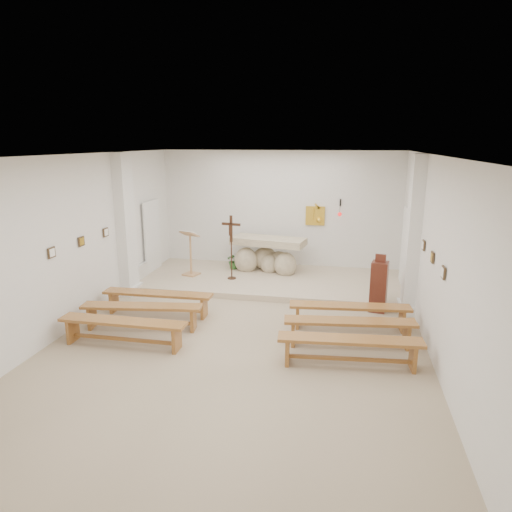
% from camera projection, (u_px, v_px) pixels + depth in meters
% --- Properties ---
extents(ground, '(7.00, 10.00, 0.00)m').
position_uv_depth(ground, '(242.00, 335.00, 9.06)').
color(ground, tan).
rests_on(ground, ground).
extents(wall_left, '(0.02, 10.00, 3.50)m').
position_uv_depth(wall_left, '(75.00, 242.00, 9.29)').
color(wall_left, silver).
rests_on(wall_left, ground).
extents(wall_right, '(0.02, 10.00, 3.50)m').
position_uv_depth(wall_right, '(436.00, 258.00, 7.98)').
color(wall_right, silver).
rests_on(wall_right, ground).
extents(wall_back, '(7.00, 0.02, 3.50)m').
position_uv_depth(wall_back, '(279.00, 211.00, 13.38)').
color(wall_back, silver).
rests_on(wall_back, ground).
extents(ceiling, '(7.00, 10.00, 0.02)m').
position_uv_depth(ceiling, '(241.00, 156.00, 8.21)').
color(ceiling, silver).
rests_on(ceiling, wall_back).
extents(sanctuary_platform, '(6.98, 3.00, 0.15)m').
position_uv_depth(sanctuary_platform, '(271.00, 280.00, 12.37)').
color(sanctuary_platform, '#C1AD95').
rests_on(sanctuary_platform, ground).
extents(pilaster_left, '(0.26, 0.55, 3.50)m').
position_uv_depth(pilaster_left, '(126.00, 225.00, 11.17)').
color(pilaster_left, white).
rests_on(pilaster_left, ground).
extents(pilaster_right, '(0.26, 0.55, 3.50)m').
position_uv_depth(pilaster_right, '(413.00, 236.00, 9.91)').
color(pilaster_right, white).
rests_on(pilaster_right, ground).
extents(gold_wall_relief, '(0.55, 0.04, 0.55)m').
position_uv_depth(gold_wall_relief, '(315.00, 216.00, 13.18)').
color(gold_wall_relief, gold).
rests_on(gold_wall_relief, wall_back).
extents(sanctuary_lamp, '(0.11, 0.36, 0.44)m').
position_uv_depth(sanctuary_lamp, '(340.00, 212.00, 12.77)').
color(sanctuary_lamp, black).
rests_on(sanctuary_lamp, wall_back).
extents(station_frame_left_front, '(0.03, 0.20, 0.20)m').
position_uv_depth(station_frame_left_front, '(52.00, 253.00, 8.53)').
color(station_frame_left_front, '#42311D').
rests_on(station_frame_left_front, wall_left).
extents(station_frame_left_mid, '(0.03, 0.20, 0.20)m').
position_uv_depth(station_frame_left_mid, '(81.00, 241.00, 9.48)').
color(station_frame_left_mid, '#42311D').
rests_on(station_frame_left_mid, wall_left).
extents(station_frame_left_rear, '(0.03, 0.20, 0.20)m').
position_uv_depth(station_frame_left_rear, '(106.00, 232.00, 10.43)').
color(station_frame_left_rear, '#42311D').
rests_on(station_frame_left_rear, wall_left).
extents(station_frame_right_front, '(0.03, 0.20, 0.20)m').
position_uv_depth(station_frame_right_front, '(443.00, 273.00, 7.23)').
color(station_frame_right_front, '#42311D').
rests_on(station_frame_right_front, wall_right).
extents(station_frame_right_mid, '(0.03, 0.20, 0.20)m').
position_uv_depth(station_frame_right_mid, '(432.00, 257.00, 8.18)').
color(station_frame_right_mid, '#42311D').
rests_on(station_frame_right_mid, wall_right).
extents(station_frame_right_rear, '(0.03, 0.20, 0.20)m').
position_uv_depth(station_frame_right_rear, '(424.00, 245.00, 9.14)').
color(station_frame_right_rear, '#42311D').
rests_on(station_frame_right_rear, wall_right).
extents(radiator_left, '(0.10, 0.85, 0.52)m').
position_uv_depth(radiator_left, '(140.00, 275.00, 12.21)').
color(radiator_left, silver).
rests_on(radiator_left, ground).
extents(radiator_right, '(0.10, 0.85, 0.52)m').
position_uv_depth(radiator_right, '(407.00, 290.00, 10.92)').
color(radiator_right, silver).
rests_on(radiator_right, ground).
extents(altar, '(2.17, 1.16, 1.06)m').
position_uv_depth(altar, '(267.00, 257.00, 12.92)').
color(altar, beige).
rests_on(altar, sanctuary_platform).
extents(lectern, '(0.54, 0.49, 1.28)m').
position_uv_depth(lectern, '(190.00, 253.00, 12.46)').
color(lectern, tan).
rests_on(lectern, sanctuary_platform).
extents(crucifix_stand, '(0.52, 0.23, 1.72)m').
position_uv_depth(crucifix_stand, '(231.00, 243.00, 12.04)').
color(crucifix_stand, '#3C2113').
rests_on(crucifix_stand, sanctuary_platform).
extents(potted_plant, '(0.57, 0.54, 0.49)m').
position_uv_depth(potted_plant, '(234.00, 260.00, 13.18)').
color(potted_plant, '#2E6327').
rests_on(potted_plant, sanctuary_platform).
extents(donation_pedestal, '(0.42, 0.42, 1.33)m').
position_uv_depth(donation_pedestal, '(379.00, 286.00, 10.22)').
color(donation_pedestal, '#572718').
rests_on(donation_pedestal, ground).
extents(bench_left_front, '(2.45, 0.43, 0.52)m').
position_uv_depth(bench_left_front, '(158.00, 298.00, 10.06)').
color(bench_left_front, '#A4672F').
rests_on(bench_left_front, ground).
extents(bench_right_front, '(2.47, 0.62, 0.52)m').
position_uv_depth(bench_right_front, '(350.00, 311.00, 9.28)').
color(bench_right_front, '#A4672F').
rests_on(bench_right_front, ground).
extents(bench_left_second, '(2.47, 0.71, 0.52)m').
position_uv_depth(bench_left_second, '(142.00, 311.00, 9.28)').
color(bench_left_second, '#A4672F').
rests_on(bench_left_second, ground).
extents(bench_right_second, '(2.47, 0.68, 0.52)m').
position_uv_depth(bench_right_second, '(350.00, 327.00, 8.50)').
color(bench_right_second, '#A4672F').
rests_on(bench_right_second, ground).
extents(bench_left_third, '(2.44, 0.40, 0.52)m').
position_uv_depth(bench_left_third, '(123.00, 327.00, 8.50)').
color(bench_left_third, '#A4672F').
rests_on(bench_left_third, ground).
extents(bench_right_third, '(2.46, 0.59, 0.52)m').
position_uv_depth(bench_right_third, '(350.00, 345.00, 7.72)').
color(bench_right_third, '#A4672F').
rests_on(bench_right_third, ground).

